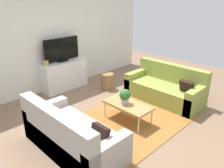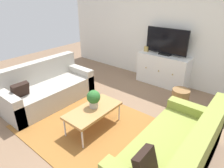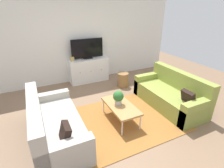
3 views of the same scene
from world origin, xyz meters
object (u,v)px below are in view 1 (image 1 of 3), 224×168
object	(u,v)px
couch_right_side	(166,89)
wicker_basket	(108,81)
couch_left_side	(69,137)
potted_plant	(125,96)
coffee_table	(128,105)
mantel_clock	(46,63)
flat_screen_tv	(62,50)
tv_console	(64,75)

from	to	relation	value
couch_right_side	wicker_basket	distance (m)	1.60
couch_left_side	couch_right_side	bearing A→B (deg)	0.00
couch_left_side	wicker_basket	world-z (taller)	couch_left_side
potted_plant	wicker_basket	size ratio (longest dim) A/B	0.71
coffee_table	mantel_clock	size ratio (longest dim) A/B	7.60
flat_screen_tv	mantel_clock	world-z (taller)	flat_screen_tv
flat_screen_tv	mantel_clock	size ratio (longest dim) A/B	7.88
flat_screen_tv	couch_left_side	bearing A→B (deg)	-122.28
couch_right_side	wicker_basket	world-z (taller)	couch_right_side
coffee_table	potted_plant	distance (m)	0.21
potted_plant	couch_left_side	bearing A→B (deg)	-178.82
tv_console	wicker_basket	xyz separation A→B (m)	(0.81, -0.87, -0.17)
coffee_table	potted_plant	world-z (taller)	potted_plant
flat_screen_tv	wicker_basket	size ratio (longest dim) A/B	2.35
tv_console	coffee_table	bearing A→B (deg)	-92.31
couch_right_side	coffee_table	xyz separation A→B (m)	(-1.46, -0.03, 0.08)
tv_console	mantel_clock	xyz separation A→B (m)	(-0.51, 0.00, 0.45)
coffee_table	tv_console	size ratio (longest dim) A/B	0.79
couch_right_side	mantel_clock	distance (m)	3.07
couch_right_side	tv_console	world-z (taller)	couch_right_side
coffee_table	wicker_basket	bearing A→B (deg)	59.32
coffee_table	flat_screen_tv	distance (m)	2.53
couch_left_side	potted_plant	distance (m)	1.41
flat_screen_tv	mantel_clock	xyz separation A→B (m)	(-0.51, -0.02, -0.25)
couch_right_side	mantel_clock	size ratio (longest dim) A/B	14.27
mantel_clock	wicker_basket	distance (m)	1.70
potted_plant	tv_console	xyz separation A→B (m)	(0.13, 2.35, -0.18)
tv_console	flat_screen_tv	distance (m)	0.70
mantel_clock	wicker_basket	size ratio (longest dim) A/B	0.30
wicker_basket	couch_right_side	bearing A→B (deg)	-69.83
coffee_table	tv_console	world-z (taller)	tv_console
couch_left_side	couch_right_side	size ratio (longest dim) A/B	1.00
mantel_clock	couch_right_side	bearing A→B (deg)	-51.75
mantel_clock	couch_left_side	bearing A→B (deg)	-112.92
coffee_table	mantel_clock	world-z (taller)	mantel_clock
coffee_table	wicker_basket	world-z (taller)	wicker_basket
couch_right_side	coffee_table	size ratio (longest dim) A/B	1.88
coffee_table	potted_plant	bearing A→B (deg)	119.64
couch_right_side	mantel_clock	bearing A→B (deg)	128.25
couch_right_side	mantel_clock	xyz separation A→B (m)	(-1.87, 2.37, 0.55)
potted_plant	mantel_clock	bearing A→B (deg)	99.20
potted_plant	wicker_basket	xyz separation A→B (m)	(0.94, 1.48, -0.35)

